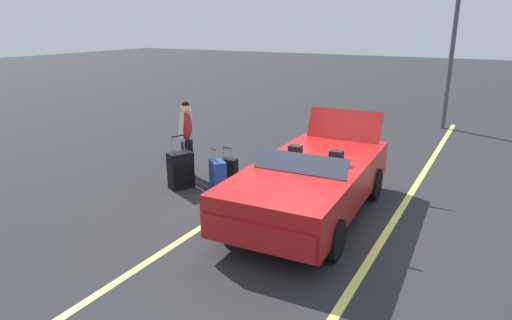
% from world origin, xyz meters
% --- Properties ---
extents(ground_plane, '(80.00, 80.00, 0.00)m').
position_xyz_m(ground_plane, '(0.00, 0.00, 0.00)').
color(ground_plane, '#28282B').
extents(lot_line_near, '(18.00, 0.12, 0.01)m').
position_xyz_m(lot_line_near, '(0.00, -1.35, 0.00)').
color(lot_line_near, '#EAE066').
rests_on(lot_line_near, ground_plane).
extents(lot_line_mid, '(18.00, 0.12, 0.01)m').
position_xyz_m(lot_line_mid, '(0.00, 1.35, 0.00)').
color(lot_line_mid, '#EAE066').
rests_on(lot_line_mid, ground_plane).
extents(convertible_car, '(4.24, 1.98, 1.52)m').
position_xyz_m(convertible_car, '(0.20, 0.01, 0.59)').
color(convertible_car, red).
rests_on(convertible_car, ground_plane).
extents(suitcase_large_black, '(0.55, 0.46, 1.08)m').
position_xyz_m(suitcase_large_black, '(-0.00, -2.79, 0.37)').
color(suitcase_large_black, black).
rests_on(suitcase_large_black, ground_plane).
extents(suitcase_medium_bright, '(0.44, 0.46, 0.88)m').
position_xyz_m(suitcase_medium_bright, '(-0.22, -2.05, 0.31)').
color(suitcase_medium_bright, '#1E479E').
rests_on(suitcase_medium_bright, ground_plane).
extents(suitcase_small_carryon, '(0.24, 0.35, 0.77)m').
position_xyz_m(suitcase_small_carryon, '(-0.79, -2.14, 0.25)').
color(suitcase_small_carryon, black).
rests_on(suitcase_small_carryon, ground_plane).
extents(traveler_person, '(0.61, 0.27, 1.65)m').
position_xyz_m(traveler_person, '(-0.61, -3.08, 0.93)').
color(traveler_person, black).
rests_on(traveler_person, ground_plane).
extents(parking_lamp_post, '(0.50, 0.24, 5.78)m').
position_xyz_m(parking_lamp_post, '(-8.34, 1.09, 3.31)').
color(parking_lamp_post, '#4C4C51').
rests_on(parking_lamp_post, ground_plane).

